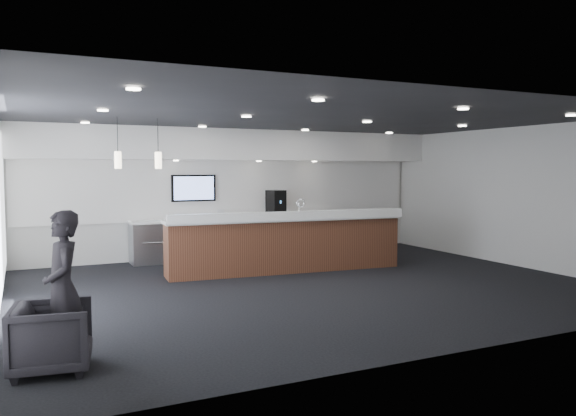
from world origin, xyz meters
name	(u,v)px	position (x,y,z in m)	size (l,w,h in m)	color
ground	(309,286)	(0.00, 0.00, 0.00)	(10.00, 10.00, 0.00)	black
ceiling	(310,118)	(0.00, 0.00, 3.00)	(10.00, 8.00, 0.02)	black
back_wall	(233,194)	(0.00, 4.00, 1.50)	(10.00, 0.02, 3.00)	silver
right_wall	(514,196)	(5.00, 0.00, 1.50)	(0.02, 8.00, 3.00)	silver
soffit_bulkhead	(239,145)	(0.00, 3.55, 2.65)	(10.00, 0.90, 0.70)	white
alcove_panel	(233,189)	(0.00, 3.97, 1.60)	(9.80, 0.06, 1.40)	white
back_credenza	(238,237)	(0.00, 3.64, 0.48)	(5.06, 0.66, 0.95)	gray
wall_tv	(194,188)	(-1.00, 3.91, 1.65)	(1.05, 0.08, 0.62)	black
pendant_left	(164,160)	(-2.40, 0.80, 2.25)	(0.12, 0.12, 0.30)	#FFEDC6
pendant_right	(122,160)	(-3.10, 0.80, 2.25)	(0.12, 0.12, 0.30)	#FFEDC6
ceiling_can_lights	(310,119)	(0.00, 0.00, 2.97)	(7.00, 5.00, 0.02)	white
service_counter	(286,243)	(0.23, 1.46, 0.58)	(4.99, 1.25, 1.49)	#482618
coffee_machine	(276,203)	(1.02, 3.71, 1.26)	(0.42, 0.51, 0.62)	black
info_sign_left	(221,214)	(-0.47, 3.52, 1.06)	(0.16, 0.02, 0.22)	white
info_sign_right	(287,211)	(1.25, 3.57, 1.05)	(0.16, 0.02, 0.21)	white
armchair	(52,337)	(-4.40, -2.64, 0.36)	(0.76, 0.79, 0.72)	black
lounge_guest	(63,288)	(-4.27, -2.47, 0.83)	(0.61, 0.40, 1.66)	black
cup_0	(311,213)	(1.90, 3.54, 0.99)	(0.09, 0.09, 0.09)	white
cup_1	(306,213)	(1.76, 3.54, 0.99)	(0.09, 0.09, 0.09)	white
cup_2	(301,213)	(1.62, 3.54, 0.99)	(0.09, 0.09, 0.09)	white
cup_3	(296,214)	(1.48, 3.54, 0.99)	(0.09, 0.09, 0.09)	white
cup_4	(291,214)	(1.34, 3.54, 0.99)	(0.09, 0.09, 0.09)	white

